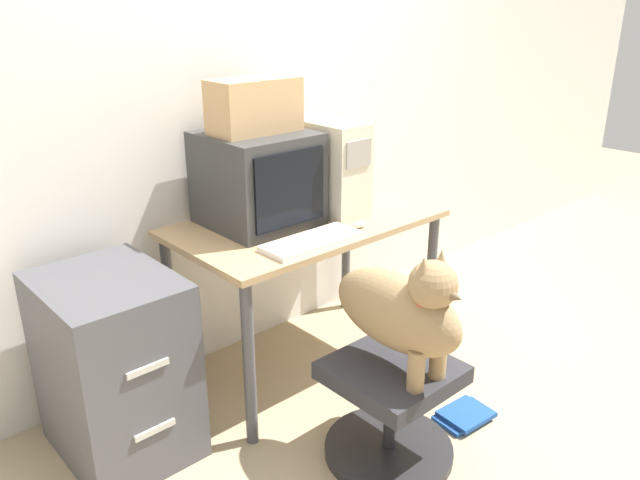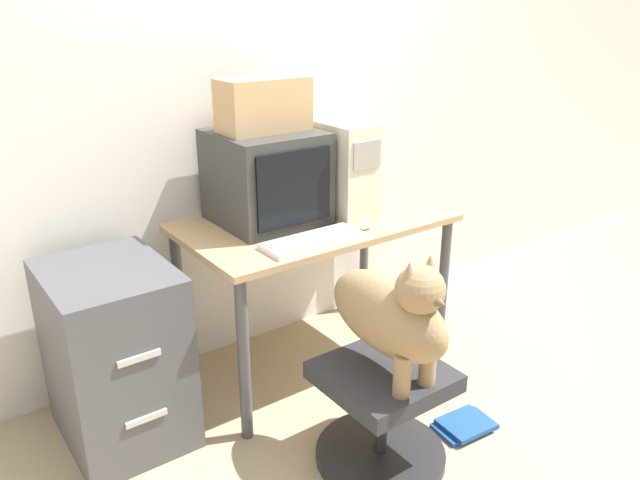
# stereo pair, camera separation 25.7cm
# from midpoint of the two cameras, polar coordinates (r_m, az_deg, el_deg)

# --- Properties ---
(ground_plane) EXTENTS (12.00, 12.00, 0.00)m
(ground_plane) POSITION_cam_midpoint_polar(r_m,az_deg,el_deg) (3.04, 0.93, -13.79)
(ground_plane) COLOR tan
(wall_back) EXTENTS (8.00, 0.05, 2.60)m
(wall_back) POSITION_cam_midpoint_polar(r_m,az_deg,el_deg) (3.14, -9.00, 12.84)
(wall_back) COLOR silver
(wall_back) RESTS_ON ground_plane
(desk) EXTENTS (1.25, 0.72, 0.77)m
(desk) POSITION_cam_midpoint_polar(r_m,az_deg,el_deg) (2.97, -3.75, 0.03)
(desk) COLOR tan
(desk) RESTS_ON ground_plane
(crt_monitor) EXTENTS (0.45, 0.47, 0.42)m
(crt_monitor) POSITION_cam_midpoint_polar(r_m,az_deg,el_deg) (2.85, -8.31, 5.53)
(crt_monitor) COLOR #383838
(crt_monitor) RESTS_ON desk
(pc_tower) EXTENTS (0.20, 0.50, 0.44)m
(pc_tower) POSITION_cam_midpoint_polar(r_m,az_deg,el_deg) (3.01, -2.33, 6.81)
(pc_tower) COLOR beige
(pc_tower) RESTS_ON desk
(keyboard) EXTENTS (0.45, 0.17, 0.03)m
(keyboard) POSITION_cam_midpoint_polar(r_m,az_deg,el_deg) (2.64, -3.54, -0.13)
(keyboard) COLOR silver
(keyboard) RESTS_ON desk
(computer_mouse) EXTENTS (0.07, 0.04, 0.03)m
(computer_mouse) POSITION_cam_midpoint_polar(r_m,az_deg,el_deg) (2.81, 1.01, 1.36)
(computer_mouse) COLOR beige
(computer_mouse) RESTS_ON desk
(office_chair) EXTENTS (0.52, 0.52, 0.42)m
(office_chair) POSITION_cam_midpoint_polar(r_m,az_deg,el_deg) (2.57, 3.53, -15.13)
(office_chair) COLOR #262628
(office_chair) RESTS_ON ground_plane
(dog) EXTENTS (0.23, 0.58, 0.51)m
(dog) POSITION_cam_midpoint_polar(r_m,az_deg,el_deg) (2.31, 4.38, -6.36)
(dog) COLOR #9E7F56
(dog) RESTS_ON office_chair
(filing_cabinet) EXTENTS (0.47, 0.60, 0.76)m
(filing_cabinet) POSITION_cam_midpoint_polar(r_m,az_deg,el_deg) (2.69, -20.89, -10.83)
(filing_cabinet) COLOR #4C4C51
(filing_cabinet) RESTS_ON ground_plane
(cardboard_box) EXTENTS (0.39, 0.20, 0.23)m
(cardboard_box) POSITION_cam_midpoint_polar(r_m,az_deg,el_deg) (2.79, -8.71, 12.03)
(cardboard_box) COLOR tan
(cardboard_box) RESTS_ON crt_monitor
(book_stack_floor) EXTENTS (0.28, 0.20, 0.04)m
(book_stack_floor) POSITION_cam_midpoint_polar(r_m,az_deg,el_deg) (2.91, 10.59, -15.56)
(book_stack_floor) COLOR #1E4C9E
(book_stack_floor) RESTS_ON ground_plane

